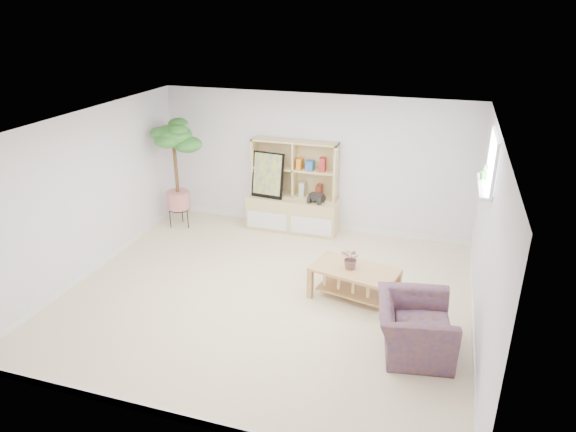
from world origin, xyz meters
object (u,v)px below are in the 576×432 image
(coffee_table, at_px, (354,284))
(floor_tree, at_px, (176,175))
(storage_unit, at_px, (293,187))
(armchair, at_px, (415,324))

(coffee_table, distance_m, floor_tree, 3.87)
(storage_unit, distance_m, armchair, 3.77)
(storage_unit, xyz_separation_m, floor_tree, (-2.00, -0.47, 0.17))
(storage_unit, height_order, armchair, storage_unit)
(storage_unit, relative_size, floor_tree, 0.83)
(armchair, bearing_deg, floor_tree, 51.31)
(storage_unit, height_order, coffee_table, storage_unit)
(armchair, bearing_deg, storage_unit, 29.53)
(floor_tree, bearing_deg, armchair, -29.29)
(storage_unit, xyz_separation_m, coffee_table, (1.48, -1.99, -0.57))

